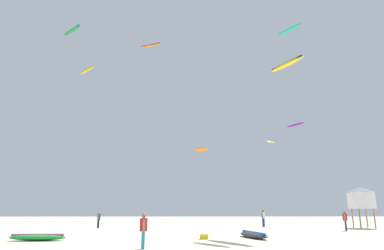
# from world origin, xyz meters

# --- Properties ---
(person_foreground) EXTENTS (0.40, 0.58, 1.76)m
(person_foreground) POSITION_xyz_m (-2.62, 3.52, 1.03)
(person_foreground) COLOR teal
(person_foreground) RESTS_ON ground
(person_midground) EXTENTS (0.36, 0.53, 1.61)m
(person_midground) POSITION_xyz_m (-9.51, 20.28, 0.94)
(person_midground) COLOR black
(person_midground) RESTS_ON ground
(person_left) EXTENTS (0.45, 0.46, 1.78)m
(person_left) POSITION_xyz_m (7.81, 22.34, 1.04)
(person_left) COLOR navy
(person_left) RESTS_ON ground
(person_right) EXTENTS (0.40, 0.52, 1.75)m
(person_right) POSITION_xyz_m (13.96, 16.39, 1.02)
(person_right) COLOR navy
(person_right) RESTS_ON ground
(kite_grounded_near) EXTENTS (3.64, 1.10, 0.45)m
(kite_grounded_near) POSITION_xyz_m (-9.92, 7.73, 0.21)
(kite_grounded_near) COLOR green
(kite_grounded_near) RESTS_ON ground
(kite_grounded_mid) EXTENTS (2.01, 3.83, 0.47)m
(kite_grounded_mid) POSITION_xyz_m (4.23, 9.49, 0.21)
(kite_grounded_mid) COLOR #2D2D33
(kite_grounded_mid) RESTS_ON ground
(lifeguard_tower) EXTENTS (2.30, 2.30, 4.15)m
(lifeguard_tower) POSITION_xyz_m (17.90, 20.69, 3.05)
(lifeguard_tower) COLOR #8C704C
(lifeguard_tower) RESTS_ON ground
(cooler_box) EXTENTS (0.56, 0.36, 0.32)m
(cooler_box) POSITION_xyz_m (0.75, 8.72, 0.16)
(cooler_box) COLOR yellow
(cooler_box) RESTS_ON ground
(kite_aloft_0) EXTENTS (3.33, 4.38, 0.88)m
(kite_aloft_0) POSITION_xyz_m (9.84, 16.80, 16.44)
(kite_aloft_0) COLOR yellow
(kite_aloft_1) EXTENTS (2.79, 3.25, 0.63)m
(kite_aloft_1) POSITION_xyz_m (11.38, 19.56, 22.13)
(kite_aloft_1) COLOR #19B29E
(kite_aloft_3) EXTENTS (3.69, 3.64, 0.98)m
(kite_aloft_3) POSITION_xyz_m (-16.51, 33.34, 23.02)
(kite_aloft_3) COLOR yellow
(kite_aloft_4) EXTENTS (4.15, 3.83, 1.12)m
(kite_aloft_4) POSITION_xyz_m (-17.99, 29.66, 27.88)
(kite_aloft_4) COLOR green
(kite_aloft_5) EXTENTS (2.68, 1.79, 0.66)m
(kite_aloft_5) POSITION_xyz_m (1.77, 40.02, 11.58)
(kite_aloft_5) COLOR orange
(kite_aloft_6) EXTENTS (2.27, 1.40, 0.55)m
(kite_aloft_6) POSITION_xyz_m (-3.99, 14.12, 17.16)
(kite_aloft_6) COLOR orange
(kite_aloft_7) EXTENTS (2.12, 1.72, 0.36)m
(kite_aloft_7) POSITION_xyz_m (13.59, 39.76, 12.80)
(kite_aloft_7) COLOR yellow
(kite_aloft_8) EXTENTS (2.87, 3.70, 0.88)m
(kite_aloft_8) POSITION_xyz_m (17.72, 38.50, 15.56)
(kite_aloft_8) COLOR purple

